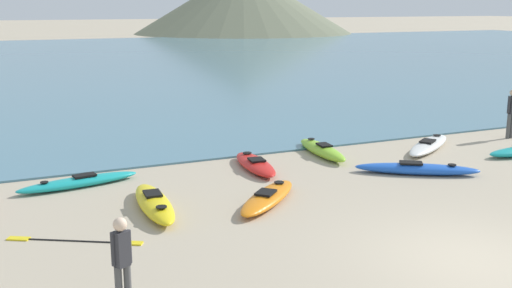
{
  "coord_description": "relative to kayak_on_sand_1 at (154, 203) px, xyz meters",
  "views": [
    {
      "loc": [
        -7.87,
        -7.76,
        4.6
      ],
      "look_at": [
        -0.65,
        8.38,
        0.5
      ],
      "focal_mm": 42.0,
      "sensor_mm": 36.0,
      "label": 1
    }
  ],
  "objects": [
    {
      "name": "person_near_waterline",
      "position": [
        13.48,
        2.37,
        0.83
      ],
      "size": [
        0.35,
        0.27,
        1.75
      ],
      "color": "#4C4C4C",
      "rests_on": "ground_plane"
    },
    {
      "name": "kayak_on_sand_3",
      "position": [
        3.57,
        2.3,
        -0.02
      ],
      "size": [
        1.03,
        2.82,
        0.34
      ],
      "color": "red",
      "rests_on": "ground_plane"
    },
    {
      "name": "loose_paddle",
      "position": [
        -1.94,
        -1.19,
        -0.16
      ],
      "size": [
        2.5,
        1.54,
        0.03
      ],
      "color": "black",
      "rests_on": "ground_plane"
    },
    {
      "name": "person_near_foreground",
      "position": [
        -1.63,
        -4.44,
        0.71
      ],
      "size": [
        0.31,
        0.25,
        1.54
      ],
      "color": "#4C4C4C",
      "rests_on": "ground_plane"
    },
    {
      "name": "bay_water",
      "position": [
        4.67,
        38.74,
        -0.14
      ],
      "size": [
        160.0,
        70.0,
        0.06
      ],
      "primitive_type": "cube",
      "color": "teal",
      "rests_on": "ground_plane"
    },
    {
      "name": "kayak_on_sand_2",
      "position": [
        7.49,
        -0.02,
        -0.02
      ],
      "size": [
        3.24,
        2.38,
        0.34
      ],
      "color": "blue",
      "rests_on": "ground_plane"
    },
    {
      "name": "ground_plane",
      "position": [
        4.67,
        -5.14,
        -0.17
      ],
      "size": [
        400.0,
        400.0,
        0.0
      ],
      "primitive_type": "plane",
      "color": "tan"
    },
    {
      "name": "kayak_on_sand_8",
      "position": [
        -1.32,
        2.59,
        -0.04
      ],
      "size": [
        3.21,
        1.1,
        0.31
      ],
      "color": "teal",
      "rests_on": "ground_plane"
    },
    {
      "name": "kayak_on_sand_5",
      "position": [
        2.61,
        -0.61,
        -0.03
      ],
      "size": [
        2.57,
        2.52,
        0.33
      ],
      "color": "orange",
      "rests_on": "ground_plane"
    },
    {
      "name": "kayak_on_sand_1",
      "position": [
        0.0,
        0.0,
        0.0
      ],
      "size": [
        0.87,
        3.03,
        0.39
      ],
      "color": "yellow",
      "rests_on": "ground_plane"
    },
    {
      "name": "kayak_on_sand_4",
      "position": [
        9.75,
        2.19,
        -0.02
      ],
      "size": [
        3.22,
        2.52,
        0.34
      ],
      "color": "white",
      "rests_on": "ground_plane"
    },
    {
      "name": "kayak_on_sand_7",
      "position": [
        6.14,
        2.92,
        0.01
      ],
      "size": [
        0.88,
        3.0,
        0.4
      ],
      "color": "#8CCC2D",
      "rests_on": "ground_plane"
    },
    {
      "name": "far_hill_midleft",
      "position": [
        36.74,
        81.73,
        5.15
      ],
      "size": [
        36.47,
        36.47,
        10.65
      ],
      "primitive_type": "cone",
      "color": "#6B7056",
      "rests_on": "ground_plane"
    }
  ]
}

